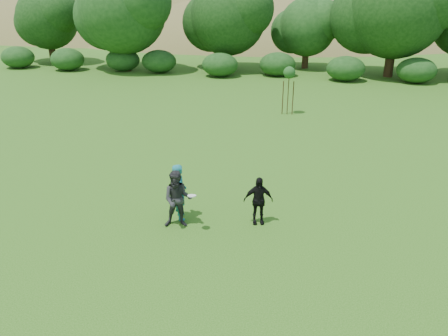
% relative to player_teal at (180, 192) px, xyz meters
% --- Properties ---
extents(ground, '(120.00, 120.00, 0.00)m').
position_rel_player_teal_xyz_m(ground, '(1.15, -1.11, -0.96)').
color(ground, '#19470C').
rests_on(ground, ground).
extents(player_teal, '(0.71, 0.83, 1.92)m').
position_rel_player_teal_xyz_m(player_teal, '(0.00, 0.00, 0.00)').
color(player_teal, '#196973').
rests_on(player_teal, ground).
extents(player_grey, '(1.03, 0.87, 1.90)m').
position_rel_player_teal_xyz_m(player_grey, '(0.08, -0.53, -0.01)').
color(player_grey, '#28282B').
rests_on(player_grey, ground).
extents(player_black, '(1.01, 0.58, 1.61)m').
position_rel_player_teal_xyz_m(player_black, '(2.57, 0.10, -0.15)').
color(player_black, black).
rests_on(player_black, ground).
extents(frisbee, '(0.27, 0.27, 0.07)m').
position_rel_player_teal_xyz_m(frisbee, '(0.61, -0.80, 0.30)').
color(frisbee, white).
rests_on(frisbee, ground).
extents(sapling, '(0.70, 0.70, 2.85)m').
position_rel_player_teal_xyz_m(sapling, '(3.06, 13.47, 1.46)').
color(sapling, '#392616').
rests_on(sapling, ground).
extents(hillside, '(150.00, 72.00, 52.00)m').
position_rel_player_teal_xyz_m(hillside, '(0.59, 67.34, -12.93)').
color(hillside, olive).
rests_on(hillside, ground).
extents(tree_row, '(53.92, 10.38, 9.62)m').
position_rel_player_teal_xyz_m(tree_row, '(4.38, 27.57, 3.91)').
color(tree_row, '#3A2616').
rests_on(tree_row, ground).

